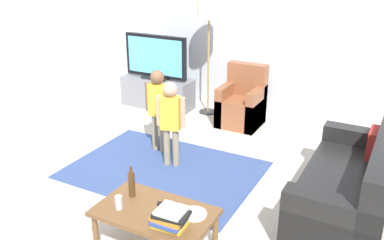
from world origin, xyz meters
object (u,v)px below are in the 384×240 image
Objects in this scene: tv_stand at (158,93)px; book_stack at (170,218)px; armchair at (242,105)px; coffee_table at (155,215)px; tv_remote at (167,204)px; child_near_tv at (158,104)px; tv at (156,57)px; child_center at (171,117)px; bottle at (132,184)px; floor_lamp at (209,15)px; couch at (355,188)px; soda_can at (119,203)px; plate at (194,214)px.

book_stack reaches higher than tv_stand.
armchair is 3.14m from coffee_table.
book_stack reaches higher than tv_remote.
tv is at bearing 123.45° from child_near_tv.
child_center reaches higher than bottle.
tv is 6.47× the size of tv_remote.
book_stack is (1.34, -3.41, -1.05)m from floor_lamp.
floor_lamp is (0.86, 0.15, 1.30)m from tv_stand.
child_center is 1.05× the size of coffee_table.
child_center is at bearing 178.74° from couch.
tv reaches higher than coffee_table.
book_stack is 0.30m from tv_remote.
soda_can is at bearing -76.20° from floor_lamp.
bottle is at bearing 157.26° from tv_remote.
couch reaches higher than coffee_table.
coffee_table is 0.36m from bottle.
tv is 3.82m from plate.
couch is 1.66× the size of child_near_tv.
plate is at bearing 66.03° from book_stack.
tv_stand is 4.03× the size of book_stack.
soda_can reaches higher than tv_remote.
floor_lamp is at bearing 92.21° from child_near_tv.
tv_remote is at bearing -60.46° from child_center.
coffee_table is 5.88× the size of tv_remote.
child_near_tv is 4.92× the size of plate.
tv is 1.02× the size of child_near_tv.
bottle is (0.82, -3.19, -1.00)m from floor_lamp.
plate is (2.30, -3.02, -0.42)m from tv.
tv is at bearing 119.02° from bottle.
tv_stand is 3.80m from couch.
couch is at bearing 17.41° from tv_remote.
child_near_tv is (-2.47, 0.33, 0.36)m from couch.
armchair is at bearing -16.00° from floor_lamp.
book_stack is at bearing -27.87° from coffee_table.
child_center reaches higher than soda_can.
bottle is 0.63m from plate.
tv_stand is at bearing 127.04° from plate.
armchair is 3.30m from book_stack.
floor_lamp is at bearing 104.37° from bottle.
child_center reaches higher than tv_stand.
tv_stand is at bearing 123.05° from child_near_tv.
tv is at bearing 179.30° from armchair.
couch reaches higher than book_stack.
floor_lamp is at bearing 102.66° from child_center.
child_center is at bearing -53.06° from tv_stand.
tv is at bearing 153.11° from couch.
child_center reaches higher than armchair.
bottle is (0.40, -1.35, -0.09)m from child_center.
armchair is at bearing 98.28° from coffee_table.
coffee_table is at bearing -71.24° from floor_lamp.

